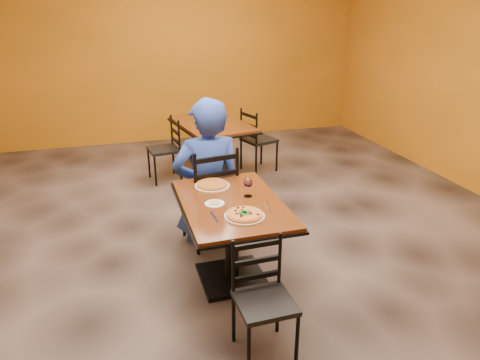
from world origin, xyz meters
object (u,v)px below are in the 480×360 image
object	(u,v)px
wine_glass	(248,186)
table_main	(232,223)
table_second	(212,137)
pizza_main	(245,214)
plate_far	(212,186)
pizza_far	(212,184)
side_plate	(215,204)
plate_main	(245,216)
diner	(208,172)
chair_main_far	(209,194)
chair_main_near	(265,303)
chair_second_left	(164,150)
chair_second_right	(259,140)

from	to	relation	value
wine_glass	table_main	bearing A→B (deg)	-157.72
table_second	table_main	bearing A→B (deg)	-99.49
pizza_main	plate_far	bearing A→B (deg)	98.66
pizza_far	table_main	bearing A→B (deg)	-78.01
pizza_far	side_plate	size ratio (longest dim) A/B	1.75
table_main	pizza_main	world-z (taller)	pizza_main
pizza_main	pizza_far	world-z (taller)	same
table_second	plate_main	size ratio (longest dim) A/B	4.56
diner	side_plate	xyz separation A→B (m)	(-0.12, -0.80, 0.02)
chair_main_far	chair_main_near	bearing A→B (deg)	81.08
table_main	plate_far	world-z (taller)	plate_far
chair_main_far	pizza_far	xyz separation A→B (m)	(-0.05, -0.37, 0.26)
chair_main_near	pizza_main	xyz separation A→B (m)	(0.04, 0.62, 0.36)
pizza_main	plate_far	distance (m)	0.67
table_second	chair_second_left	world-z (taller)	chair_second_left
plate_main	side_plate	world-z (taller)	same
chair_main_far	plate_far	xyz separation A→B (m)	(-0.05, -0.37, 0.24)
table_main	plate_main	xyz separation A→B (m)	(0.02, -0.29, 0.20)
pizza_main	wine_glass	size ratio (longest dim) A/B	1.58
chair_main_far	wine_glass	bearing A→B (deg)	96.62
chair_main_near	plate_far	xyz separation A→B (m)	(-0.06, 1.27, 0.34)
plate_far	chair_second_right	bearing A→B (deg)	61.63
table_main	chair_second_left	bearing A→B (deg)	95.59
chair_main_far	plate_main	distance (m)	1.06
chair_main_near	chair_second_left	distance (m)	3.47
chair_second_right	table_main	bearing A→B (deg)	138.55
pizza_far	side_plate	distance (m)	0.38
side_plate	pizza_far	bearing A→B (deg)	79.88
plate_main	wine_glass	size ratio (longest dim) A/B	1.72
chair_main_near	side_plate	xyz separation A→B (m)	(-0.12, 0.90, 0.34)
chair_main_near	chair_main_far	size ratio (longest dim) A/B	0.80
chair_main_near	diner	size ratio (longest dim) A/B	0.56
chair_main_far	chair_second_right	distance (m)	2.15
table_second	pizza_main	size ratio (longest dim) A/B	4.98
chair_main_far	side_plate	xyz separation A→B (m)	(-0.12, -0.75, 0.24)
table_main	chair_second_right	world-z (taller)	chair_second_right
diner	pizza_far	distance (m)	0.42
chair_second_right	plate_main	size ratio (longest dim) A/B	2.91
chair_second_right	wine_glass	world-z (taller)	wine_glass
plate_far	pizza_far	bearing A→B (deg)	-90.00
chair_second_left	wine_glass	world-z (taller)	wine_glass
diner	table_main	bearing A→B (deg)	92.79
table_second	chair_second_right	world-z (taller)	chair_second_right
diner	plate_main	bearing A→B (deg)	93.44
chair_main_far	plate_main	size ratio (longest dim) A/B	3.30
side_plate	pizza_main	bearing A→B (deg)	-59.22
plate_far	pizza_far	distance (m)	0.02
plate_main	plate_far	size ratio (longest dim) A/B	1.00
chair_main_far	pizza_main	size ratio (longest dim) A/B	3.60
chair_main_far	diner	bearing A→B (deg)	-100.37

